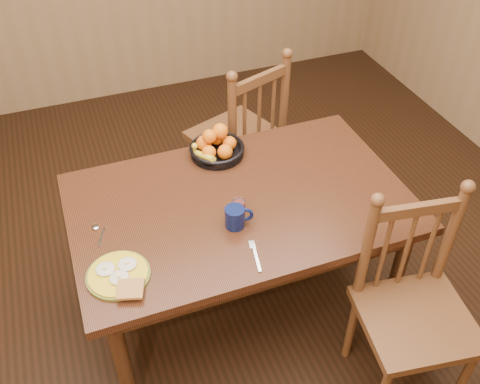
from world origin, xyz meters
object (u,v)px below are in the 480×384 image
object	(u,v)px
chair_near	(413,309)
breakfast_plate	(119,275)
chair_far	(240,137)
fruit_bowl	(216,146)
coffee_mug	(236,217)
dining_table	(240,213)

from	to	relation	value
chair_near	breakfast_plate	distance (m)	1.28
chair_far	fruit_bowl	bearing A→B (deg)	34.60
fruit_bowl	coffee_mug	bearing A→B (deg)	-99.25
chair_far	fruit_bowl	xyz separation A→B (m)	(-0.29, -0.41, 0.27)
chair_far	chair_near	size ratio (longest dim) A/B	1.03
dining_table	chair_far	distance (m)	0.85
chair_far	breakfast_plate	distance (m)	1.43
dining_table	fruit_bowl	xyz separation A→B (m)	(0.01, 0.38, 0.14)
breakfast_plate	fruit_bowl	bearing A→B (deg)	45.65
coffee_mug	chair_near	bearing A→B (deg)	-40.34
chair_far	chair_near	bearing A→B (deg)	79.77
dining_table	coffee_mug	bearing A→B (deg)	-116.73
dining_table	breakfast_plate	size ratio (longest dim) A/B	5.32
breakfast_plate	coffee_mug	bearing A→B (deg)	11.96
dining_table	fruit_bowl	size ratio (longest dim) A/B	5.52
breakfast_plate	fruit_bowl	distance (m)	0.92
fruit_bowl	chair_near	bearing A→B (deg)	-63.05
dining_table	breakfast_plate	world-z (taller)	breakfast_plate
breakfast_plate	chair_near	bearing A→B (deg)	-19.58
dining_table	chair_far	xyz separation A→B (m)	(0.30, 0.79, -0.14)
fruit_bowl	chair_far	bearing A→B (deg)	54.76
dining_table	chair_near	bearing A→B (deg)	-51.22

